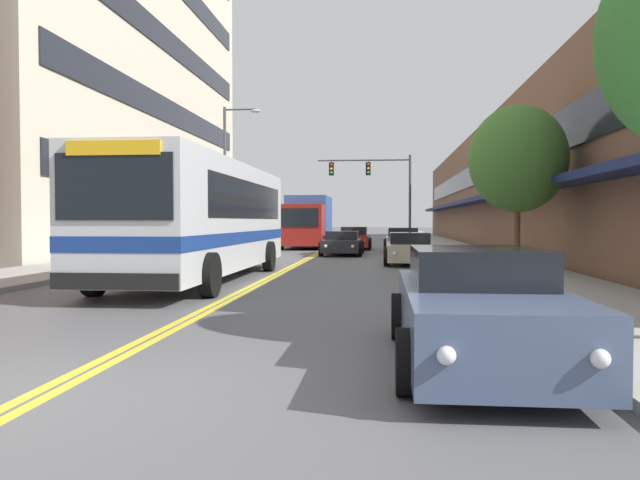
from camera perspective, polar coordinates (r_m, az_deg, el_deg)
name	(u,v)px	position (r m, az deg, el deg)	size (l,w,h in m)	color
ground_plane	(334,245)	(42.91, 1.32, -0.49)	(240.00, 240.00, 0.00)	#565659
sidewalk_left	(230,244)	(44.07, -8.19, -0.36)	(3.61, 106.00, 0.13)	#9E9B96
sidewalk_right	(442,245)	(42.96, 11.08, -0.43)	(3.61, 106.00, 0.13)	#9E9B96
centre_line	(334,245)	(42.91, 1.32, -0.49)	(0.34, 106.00, 0.01)	yellow
office_tower_left	(73,12)	(42.78, -21.63, 18.82)	(12.08, 31.17, 28.65)	beige
storefront_row_right	(534,189)	(43.96, 18.99, 4.46)	(9.10, 68.00, 7.66)	brown
city_bus	(203,215)	(18.16, -10.61, 2.25)	(2.96, 11.79, 3.29)	silver
car_dark_grey_parked_left_near	(253,239)	(37.18, -6.15, 0.07)	(2.11, 4.33, 1.29)	#38383D
car_slate_blue_parked_right_foreground	(478,309)	(7.67, 14.21, -6.14)	(1.99, 4.80, 1.36)	#475675
car_champagne_parked_right_mid	(409,249)	(24.77, 8.18, -0.82)	(2.02, 4.75, 1.23)	beige
car_silver_parked_right_far	(403,240)	(34.62, 7.57, -0.04)	(2.10, 4.40, 1.31)	#B7B7BC
car_red_moving_lead	(354,239)	(37.03, 3.17, 0.11)	(1.99, 4.35, 1.34)	maroon
car_navy_moving_second	(351,234)	(52.74, 2.85, 0.55)	(2.17, 4.42, 1.19)	#19234C
car_charcoal_moving_third	(342,243)	(31.03, 2.06, -0.31)	(2.06, 4.70, 1.18)	#232328
box_truck	(308,222)	(38.73, -1.13, 1.70)	(2.80, 7.05, 3.23)	maroon
traffic_signal_mast	(377,181)	(44.03, 5.28, 5.43)	(6.56, 0.38, 6.30)	#47474C
street_lamp_left_far	(230,166)	(34.65, -8.25, 6.69)	(2.07, 0.28, 7.91)	#47474C
street_tree_right_mid	(518,159)	(20.63, 17.64, 7.08)	(3.05, 3.05, 5.18)	brown
fire_hydrant	(515,280)	(13.07, 17.43, -3.48)	(0.32, 0.24, 0.76)	red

